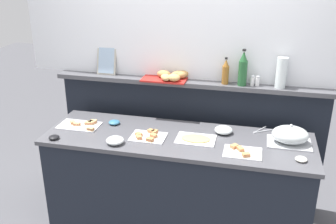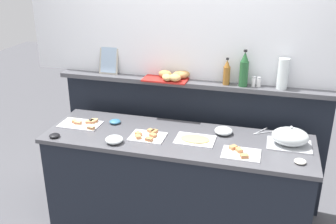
{
  "view_description": "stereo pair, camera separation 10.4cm",
  "coord_description": "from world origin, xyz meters",
  "px_view_note": "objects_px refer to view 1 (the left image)",
  "views": [
    {
      "loc": [
        0.59,
        -2.82,
        2.3
      ],
      "look_at": [
        -0.1,
        0.1,
        1.07
      ],
      "focal_mm": 41.6,
      "sensor_mm": 36.0,
      "label": 1
    },
    {
      "loc": [
        0.69,
        -2.79,
        2.3
      ],
      "look_at": [
        -0.1,
        0.1,
        1.07
      ],
      "focal_mm": 41.6,
      "sensor_mm": 36.0,
      "label": 2
    }
  ],
  "objects_px": {
    "sandwich_platter_side": "(242,152)",
    "bread_basket": "(172,76)",
    "serving_tongs": "(261,131)",
    "water_carafe": "(281,73)",
    "sandwich_platter_front": "(81,125)",
    "pepper_shaker": "(258,81)",
    "condiment_bowl_dark": "(54,137)",
    "vinegar_bottle_amber": "(226,72)",
    "condiment_bowl_red": "(301,159)",
    "salt_shaker": "(252,81)",
    "serving_cloche": "(290,136)",
    "wine_bottle_green": "(243,69)",
    "framed_picture": "(107,61)",
    "glass_bowl_medium": "(223,130)",
    "cold_cuts_platter": "(196,139)",
    "condiment_bowl_cream": "(114,122)",
    "glass_bowl_large": "(115,141)",
    "sandwich_platter_rear": "(148,136)"
  },
  "relations": [
    {
      "from": "sandwich_platter_front",
      "to": "pepper_shaker",
      "type": "bearing_deg",
      "value": 16.17
    },
    {
      "from": "condiment_bowl_dark",
      "to": "serving_tongs",
      "type": "distance_m",
      "value": 1.73
    },
    {
      "from": "pepper_shaker",
      "to": "sandwich_platter_front",
      "type": "bearing_deg",
      "value": -163.83
    },
    {
      "from": "serving_tongs",
      "to": "wine_bottle_green",
      "type": "height_order",
      "value": "wine_bottle_green"
    },
    {
      "from": "serving_cloche",
      "to": "serving_tongs",
      "type": "relative_size",
      "value": 2.11
    },
    {
      "from": "cold_cuts_platter",
      "to": "glass_bowl_large",
      "type": "bearing_deg",
      "value": -160.92
    },
    {
      "from": "serving_cloche",
      "to": "wine_bottle_green",
      "type": "xyz_separation_m",
      "value": [
        -0.42,
        0.35,
        0.41
      ]
    },
    {
      "from": "sandwich_platter_side",
      "to": "wine_bottle_green",
      "type": "bearing_deg",
      "value": 96.04
    },
    {
      "from": "serving_tongs",
      "to": "salt_shaker",
      "type": "height_order",
      "value": "salt_shaker"
    },
    {
      "from": "serving_tongs",
      "to": "vinegar_bottle_amber",
      "type": "distance_m",
      "value": 0.58
    },
    {
      "from": "condiment_bowl_dark",
      "to": "vinegar_bottle_amber",
      "type": "distance_m",
      "value": 1.54
    },
    {
      "from": "serving_cloche",
      "to": "water_carafe",
      "type": "xyz_separation_m",
      "value": [
        -0.1,
        0.36,
        0.4
      ]
    },
    {
      "from": "cold_cuts_platter",
      "to": "vinegar_bottle_amber",
      "type": "height_order",
      "value": "vinegar_bottle_amber"
    },
    {
      "from": "glass_bowl_large",
      "to": "condiment_bowl_cream",
      "type": "distance_m",
      "value": 0.38
    },
    {
      "from": "condiment_bowl_red",
      "to": "wine_bottle_green",
      "type": "height_order",
      "value": "wine_bottle_green"
    },
    {
      "from": "serving_tongs",
      "to": "water_carafe",
      "type": "relative_size",
      "value": 0.62
    },
    {
      "from": "framed_picture",
      "to": "water_carafe",
      "type": "distance_m",
      "value": 1.58
    },
    {
      "from": "serving_tongs",
      "to": "sandwich_platter_rear",
      "type": "bearing_deg",
      "value": -159.18
    },
    {
      "from": "cold_cuts_platter",
      "to": "framed_picture",
      "type": "bearing_deg",
      "value": 151.86
    },
    {
      "from": "sandwich_platter_front",
      "to": "condiment_bowl_red",
      "type": "relative_size",
      "value": 4.08
    },
    {
      "from": "wine_bottle_green",
      "to": "glass_bowl_medium",
      "type": "bearing_deg",
      "value": -112.24
    },
    {
      "from": "sandwich_platter_side",
      "to": "glass_bowl_large",
      "type": "xyz_separation_m",
      "value": [
        -0.99,
        -0.07,
        0.02
      ]
    },
    {
      "from": "wine_bottle_green",
      "to": "framed_picture",
      "type": "xyz_separation_m",
      "value": [
        -1.26,
        0.05,
        -0.01
      ]
    },
    {
      "from": "sandwich_platter_rear",
      "to": "condiment_bowl_cream",
      "type": "relative_size",
      "value": 2.87
    },
    {
      "from": "glass_bowl_large",
      "to": "condiment_bowl_red",
      "type": "xyz_separation_m",
      "value": [
        1.42,
        0.05,
        -0.01
      ]
    },
    {
      "from": "vinegar_bottle_amber",
      "to": "sandwich_platter_side",
      "type": "bearing_deg",
      "value": -70.83
    },
    {
      "from": "sandwich_platter_front",
      "to": "pepper_shaker",
      "type": "xyz_separation_m",
      "value": [
        1.47,
        0.43,
        0.38
      ]
    },
    {
      "from": "condiment_bowl_red",
      "to": "framed_picture",
      "type": "xyz_separation_m",
      "value": [
        -1.74,
        0.66,
        0.46
      ]
    },
    {
      "from": "sandwich_platter_side",
      "to": "bread_basket",
      "type": "distance_m",
      "value": 0.98
    },
    {
      "from": "sandwich_platter_rear",
      "to": "cold_cuts_platter",
      "type": "relative_size",
      "value": 0.9
    },
    {
      "from": "sandwich_platter_side",
      "to": "serving_tongs",
      "type": "relative_size",
      "value": 1.77
    },
    {
      "from": "wine_bottle_green",
      "to": "salt_shaker",
      "type": "relative_size",
      "value": 3.63
    },
    {
      "from": "serving_tongs",
      "to": "vinegar_bottle_amber",
      "type": "bearing_deg",
      "value": 154.67
    },
    {
      "from": "cold_cuts_platter",
      "to": "vinegar_bottle_amber",
      "type": "distance_m",
      "value": 0.66
    },
    {
      "from": "pepper_shaker",
      "to": "bread_basket",
      "type": "bearing_deg",
      "value": -179.86
    },
    {
      "from": "condiment_bowl_dark",
      "to": "framed_picture",
      "type": "bearing_deg",
      "value": 76.24
    },
    {
      "from": "condiment_bowl_red",
      "to": "serving_cloche",
      "type": "bearing_deg",
      "value": 105.19
    },
    {
      "from": "condiment_bowl_red",
      "to": "condiment_bowl_cream",
      "type": "bearing_deg",
      "value": 168.92
    },
    {
      "from": "sandwich_platter_front",
      "to": "wine_bottle_green",
      "type": "height_order",
      "value": "wine_bottle_green"
    },
    {
      "from": "sandwich_platter_rear",
      "to": "cold_cuts_platter",
      "type": "bearing_deg",
      "value": 6.61
    },
    {
      "from": "condiment_bowl_dark",
      "to": "salt_shaker",
      "type": "relative_size",
      "value": 1.0
    },
    {
      "from": "glass_bowl_medium",
      "to": "wine_bottle_green",
      "type": "bearing_deg",
      "value": 67.76
    },
    {
      "from": "glass_bowl_medium",
      "to": "framed_picture",
      "type": "xyz_separation_m",
      "value": [
        -1.15,
        0.32,
        0.45
      ]
    },
    {
      "from": "sandwich_platter_rear",
      "to": "framed_picture",
      "type": "bearing_deg",
      "value": 135.24
    },
    {
      "from": "condiment_bowl_cream",
      "to": "serving_tongs",
      "type": "bearing_deg",
      "value": 6.88
    },
    {
      "from": "bread_basket",
      "to": "water_carafe",
      "type": "height_order",
      "value": "water_carafe"
    },
    {
      "from": "condiment_bowl_dark",
      "to": "condiment_bowl_red",
      "type": "xyz_separation_m",
      "value": [
        1.93,
        0.09,
        -0.0
      ]
    },
    {
      "from": "glass_bowl_medium",
      "to": "vinegar_bottle_amber",
      "type": "height_order",
      "value": "vinegar_bottle_amber"
    },
    {
      "from": "sandwich_platter_side",
      "to": "bread_basket",
      "type": "bearing_deg",
      "value": 138.57
    },
    {
      "from": "salt_shaker",
      "to": "bread_basket",
      "type": "height_order",
      "value": "salt_shaker"
    }
  ]
}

